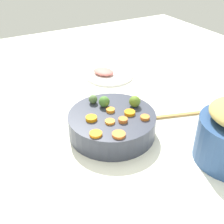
# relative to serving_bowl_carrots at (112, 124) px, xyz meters

# --- Properties ---
(tabletop) EXTENTS (2.40, 2.40, 0.02)m
(tabletop) POSITION_rel_serving_bowl_carrots_xyz_m (-0.01, 0.06, -0.05)
(tabletop) COLOR white
(tabletop) RESTS_ON ground
(serving_bowl_carrots) EXTENTS (0.29, 0.29, 0.07)m
(serving_bowl_carrots) POSITION_rel_serving_bowl_carrots_xyz_m (0.00, 0.00, 0.00)
(serving_bowl_carrots) COLOR #343947
(serving_bowl_carrots) RESTS_ON tabletop
(carrot_slice_0) EXTENTS (0.05, 0.05, 0.01)m
(carrot_slice_0) POSITION_rel_serving_bowl_carrots_xyz_m (0.01, 0.07, 0.04)
(carrot_slice_0) COLOR orange
(carrot_slice_0) RESTS_ON serving_bowl_carrots
(carrot_slice_1) EXTENTS (0.04, 0.04, 0.01)m
(carrot_slice_1) POSITION_rel_serving_bowl_carrots_xyz_m (-0.11, 0.04, 0.04)
(carrot_slice_1) COLOR orange
(carrot_slice_1) RESTS_ON serving_bowl_carrots
(carrot_slice_2) EXTENTS (0.04, 0.04, 0.01)m
(carrot_slice_2) POSITION_rel_serving_bowl_carrots_xyz_m (-0.07, -0.08, 0.04)
(carrot_slice_2) COLOR orange
(carrot_slice_2) RESTS_ON serving_bowl_carrots
(carrot_slice_3) EXTENTS (0.04, 0.04, 0.01)m
(carrot_slice_3) POSITION_rel_serving_bowl_carrots_xyz_m (-0.03, -0.05, 0.04)
(carrot_slice_3) COLOR orange
(carrot_slice_3) RESTS_ON serving_bowl_carrots
(carrot_slice_4) EXTENTS (0.04, 0.04, 0.01)m
(carrot_slice_4) POSITION_rel_serving_bowl_carrots_xyz_m (-0.04, 0.03, 0.04)
(carrot_slice_4) COLOR orange
(carrot_slice_4) RESTS_ON serving_bowl_carrots
(carrot_slice_5) EXTENTS (0.05, 0.05, 0.01)m
(carrot_slice_5) POSITION_rel_serving_bowl_carrots_xyz_m (0.04, -0.11, 0.04)
(carrot_slice_5) COLOR orange
(carrot_slice_5) RESTS_ON serving_bowl_carrots
(carrot_slice_6) EXTENTS (0.04, 0.04, 0.01)m
(carrot_slice_6) POSITION_rel_serving_bowl_carrots_xyz_m (0.02, -0.00, 0.04)
(carrot_slice_6) COLOR orange
(carrot_slice_6) RESTS_ON serving_bowl_carrots
(carrot_slice_7) EXTENTS (0.03, 0.03, 0.01)m
(carrot_slice_7) POSITION_rel_serving_bowl_carrots_xyz_m (-0.05, -0.01, 0.04)
(carrot_slice_7) COLOR orange
(carrot_slice_7) RESTS_ON serving_bowl_carrots
(carrot_slice_8) EXTENTS (0.04, 0.04, 0.01)m
(carrot_slice_8) POSITION_rel_serving_bowl_carrots_xyz_m (-0.07, 0.09, 0.04)
(carrot_slice_8) COLOR orange
(carrot_slice_8) RESTS_ON serving_bowl_carrots
(brussels_sprout_0) EXTENTS (0.04, 0.04, 0.04)m
(brussels_sprout_0) POSITION_rel_serving_bowl_carrots_xyz_m (0.06, -0.00, 0.06)
(brussels_sprout_0) COLOR #45762E
(brussels_sprout_0) RESTS_ON serving_bowl_carrots
(brussels_sprout_1) EXTENTS (0.03, 0.03, 0.03)m
(brussels_sprout_1) POSITION_rel_serving_bowl_carrots_xyz_m (0.10, 0.02, 0.05)
(brussels_sprout_1) COLOR #4F6C3D
(brussels_sprout_1) RESTS_ON serving_bowl_carrots
(brussels_sprout_2) EXTENTS (0.04, 0.04, 0.04)m
(brussels_sprout_2) POSITION_rel_serving_bowl_carrots_xyz_m (0.01, -0.09, 0.06)
(brussels_sprout_2) COLOR olive
(brussels_sprout_2) RESTS_ON serving_bowl_carrots
(wooden_spoon) EXTENTS (0.12, 0.31, 0.01)m
(wooden_spoon) POSITION_rel_serving_bowl_carrots_xyz_m (-0.06, -0.37, -0.03)
(wooden_spoon) COLOR #A87D43
(wooden_spoon) RESTS_ON tabletop
(ham_plate) EXTENTS (0.22, 0.22, 0.01)m
(ham_plate) POSITION_rel_serving_bowl_carrots_xyz_m (0.39, -0.20, -0.03)
(ham_plate) COLOR white
(ham_plate) RESTS_ON tabletop
(ham_slice_main) EXTENTS (0.12, 0.11, 0.02)m
(ham_slice_main) POSITION_rel_serving_bowl_carrots_xyz_m (0.41, -0.18, -0.01)
(ham_slice_main) COLOR #CB6E65
(ham_slice_main) RESTS_ON ham_plate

